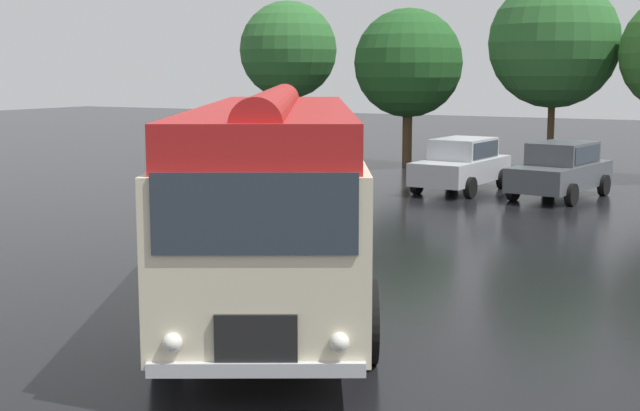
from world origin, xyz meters
TOP-DOWN VIEW (x-y plane):
  - ground_plane at (0.00, 0.00)m, footprint 120.00×120.00m
  - vintage_bus at (0.15, 0.49)m, footprint 7.04×10.00m
  - car_near_left at (-1.84, 14.90)m, footprint 2.18×4.31m
  - car_mid_left at (1.27, 14.86)m, footprint 2.41×4.40m
  - tree_far_left at (-11.40, 20.07)m, footprint 3.98×3.98m
  - tree_left_of_centre at (-6.22, 20.79)m, footprint 4.23×4.23m
  - tree_centre at (-0.64, 21.26)m, footprint 4.75×4.75m

SIDE VIEW (x-z plane):
  - ground_plane at x=0.00m, z-range 0.00..0.00m
  - car_near_left at x=-1.84m, z-range 0.02..1.68m
  - car_mid_left at x=1.27m, z-range 0.02..1.68m
  - vintage_bus at x=0.15m, z-range 0.15..3.64m
  - tree_left_of_centre at x=-6.22m, z-range 0.93..7.11m
  - tree_far_left at x=-11.40m, z-range 1.34..7.94m
  - tree_centre at x=-0.64m, z-range 1.19..8.34m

